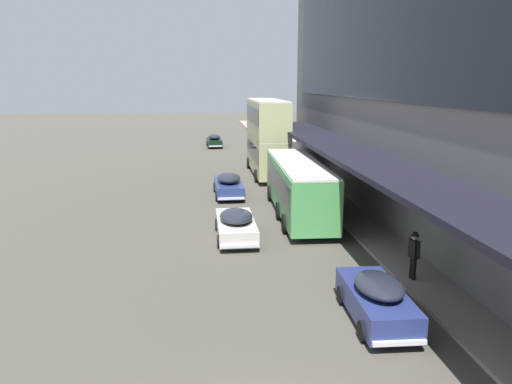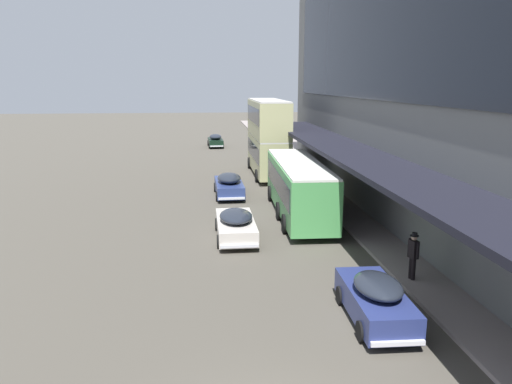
{
  "view_description": "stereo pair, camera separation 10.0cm",
  "coord_description": "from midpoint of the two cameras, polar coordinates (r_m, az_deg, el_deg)",
  "views": [
    {
      "loc": [
        -1.38,
        -9.08,
        7.54
      ],
      "look_at": [
        1.4,
        16.5,
        1.87
      ],
      "focal_mm": 35.0,
      "sensor_mm": 36.0,
      "label": 1
    },
    {
      "loc": [
        -1.28,
        -9.09,
        7.54
      ],
      "look_at": [
        1.4,
        16.5,
        1.87
      ],
      "focal_mm": 35.0,
      "sensor_mm": 36.0,
      "label": 2
    }
  ],
  "objects": [
    {
      "name": "transit_bus_kerbside_front",
      "position": [
        41.13,
        1.43,
        6.54
      ],
      "size": [
        2.68,
        9.87,
        6.17
      ],
      "color": "tan",
      "rests_on": "ground"
    },
    {
      "name": "transit_bus_kerbside_rear",
      "position": [
        28.61,
        4.97,
        0.82
      ],
      "size": [
        2.93,
        11.12,
        3.15
      ],
      "color": "#4B9D52",
      "rests_on": "ground"
    },
    {
      "name": "sedan_second_mid",
      "position": [
        24.55,
        -2.21,
        -3.69
      ],
      "size": [
        1.96,
        4.88,
        1.46
      ],
      "color": "beige",
      "rests_on": "ground"
    },
    {
      "name": "sedan_trailing_near",
      "position": [
        59.84,
        -4.61,
        5.87
      ],
      "size": [
        1.9,
        4.6,
        1.55
      ],
      "color": "black",
      "rests_on": "ground"
    },
    {
      "name": "sedan_oncoming_front",
      "position": [
        33.67,
        -3.02,
        0.83
      ],
      "size": [
        1.97,
        4.88,
        1.6
      ],
      "color": "navy",
      "rests_on": "ground"
    },
    {
      "name": "sedan_lead_near",
      "position": [
        16.75,
        13.67,
        -11.75
      ],
      "size": [
        1.88,
        4.4,
        1.57
      ],
      "color": "navy",
      "rests_on": "ground"
    },
    {
      "name": "pedestrian_at_kerb",
      "position": [
        20.01,
        17.66,
        -6.72
      ],
      "size": [
        0.33,
        0.61,
        1.86
      ],
      "color": "black",
      "rests_on": "sidewalk_kerb"
    }
  ]
}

